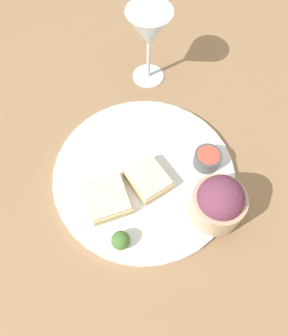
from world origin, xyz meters
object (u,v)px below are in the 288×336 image
(cheese_toast_near, at_px, (107,197))
(wine_glass, at_px, (149,31))
(salad_bowl, at_px, (219,202))
(sauce_ramekin, at_px, (207,158))
(cheese_toast_far, at_px, (149,178))

(cheese_toast_near, relative_size, wine_glass, 0.50)
(salad_bowl, xyz_separation_m, sauce_ramekin, (-0.09, 0.03, -0.03))
(salad_bowl, height_order, wine_glass, wine_glass)
(sauce_ramekin, relative_size, cheese_toast_far, 0.58)
(sauce_ramekin, relative_size, wine_glass, 0.30)
(sauce_ramekin, distance_m, wine_glass, 0.27)
(sauce_ramekin, height_order, cheese_toast_far, sauce_ramekin)
(cheese_toast_near, height_order, wine_glass, wine_glass)
(cheese_toast_near, bearing_deg, wine_glass, 144.80)
(sauce_ramekin, distance_m, cheese_toast_far, 0.12)
(salad_bowl, relative_size, cheese_toast_far, 1.16)
(sauce_ramekin, distance_m, cheese_toast_near, 0.20)
(sauce_ramekin, bearing_deg, salad_bowl, -18.88)
(sauce_ramekin, xyz_separation_m, wine_glass, (-0.26, -0.02, 0.09))
(salad_bowl, xyz_separation_m, cheese_toast_near, (-0.09, -0.17, -0.03))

